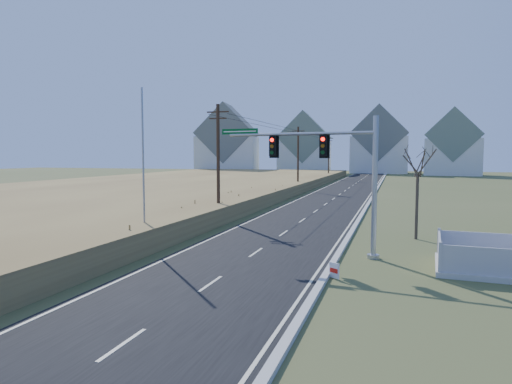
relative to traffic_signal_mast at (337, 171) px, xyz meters
name	(u,v)px	position (x,y,z in m)	size (l,w,h in m)	color
ground	(229,273)	(-4.01, -4.90, -4.30)	(260.00, 260.00, 0.00)	#454E26
road	(348,189)	(-4.01, 45.10, -4.27)	(8.00, 180.00, 0.06)	black
curb	(377,189)	(0.14, 45.10, -4.21)	(0.30, 180.00, 0.18)	#B2AFA8
reed_marsh	(170,186)	(-28.01, 35.10, -3.65)	(38.00, 110.00, 1.30)	tan
utility_pole_near	(218,160)	(-10.51, 10.10, 0.38)	(1.80, 0.26, 9.00)	#422D1E
utility_pole_mid	(298,158)	(-10.51, 40.10, 0.38)	(1.80, 0.26, 9.00)	#422D1E
utility_pole_far	(329,157)	(-10.51, 70.10, 0.38)	(1.80, 0.26, 9.00)	#422D1E
condo_nw	(227,145)	(-42.01, 95.10, 3.40)	(17.69, 13.38, 19.05)	silver
condo_nnw	(305,148)	(-22.01, 103.10, 2.64)	(14.93, 11.17, 17.03)	silver
condo_n	(379,145)	(-2.01, 107.10, 3.31)	(15.27, 10.20, 18.54)	silver
condo_ne	(453,148)	(15.99, 99.10, 2.54)	(14.12, 10.51, 16.52)	silver
traffic_signal_mast	(337,171)	(0.00, 0.00, 0.00)	(8.68, 1.48, 6.97)	#9EA0A5
fence_enclosure	(511,266)	(7.68, -1.30, -4.02)	(6.35, 4.56, 1.39)	#B7B5AD
open_sign	(334,270)	(0.49, -4.51, -3.96)	(0.45, 0.34, 0.64)	white
flagpole	(144,183)	(-10.68, -0.63, -0.79)	(0.40, 0.40, 8.80)	#B7B5AD
bare_tree	(418,160)	(4.05, 5.78, 0.50)	(2.25, 2.25, 5.95)	#4C3F33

